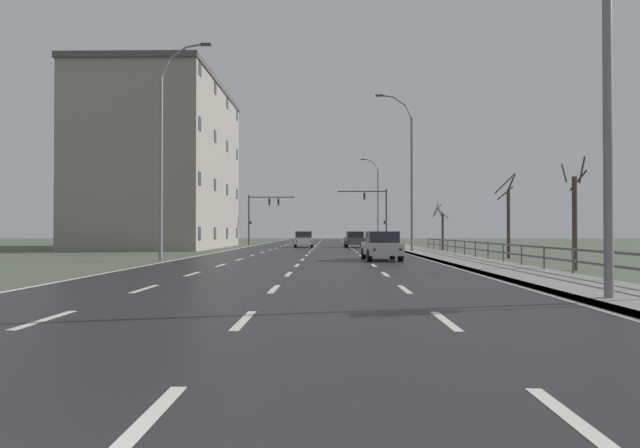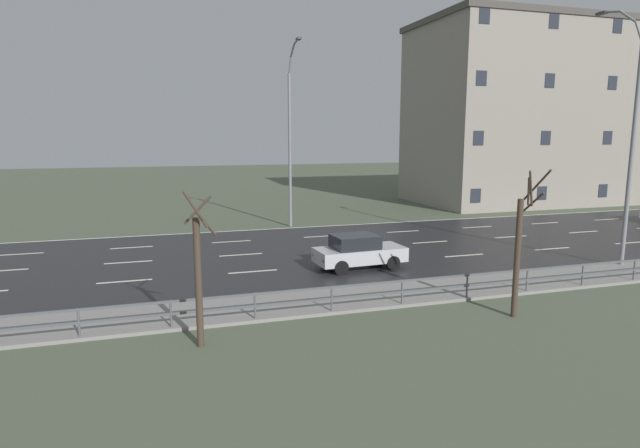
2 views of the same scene
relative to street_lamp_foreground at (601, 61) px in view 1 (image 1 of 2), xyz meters
name	(u,v)px [view 1 (image 1 of 2)]	position (x,y,z in m)	size (l,w,h in m)	color
ground_plane	(313,250)	(-7.46, 37.93, -5.37)	(160.00, 160.00, 0.12)	#4C5642
road_asphalt_strip	(316,246)	(-7.46, 49.92, -5.30)	(14.00, 120.00, 0.03)	#232326
sidewalk_right	(394,245)	(0.96, 49.93, -5.25)	(3.00, 120.00, 0.12)	gray
guardrail	(495,249)	(2.39, 16.45, -4.60)	(0.07, 39.70, 1.00)	#515459
street_lamp_foreground	(601,61)	(0.00, 0.00, 0.00)	(2.34, 0.24, 10.82)	slate
street_lamp_midground	(410,175)	(-0.03, 30.07, 0.44)	(2.79, 0.24, 11.81)	slate
street_lamp_distant	(377,202)	(0.00, 60.15, 0.01)	(2.32, 0.24, 10.83)	slate
street_lamp_left_bank	(164,154)	(-14.89, 18.04, 0.41)	(2.80, 0.24, 11.76)	slate
traffic_signal_right	(377,208)	(-0.58, 52.51, -1.10)	(5.61, 0.36, 6.37)	#38383A
traffic_signal_left	(261,210)	(-14.01, 53.80, -1.29)	(5.37, 0.36, 5.80)	#38383A
car_distant	(382,246)	(-3.18, 18.28, -4.51)	(2.02, 4.20, 1.57)	#B7B7BC
car_near_left	(355,239)	(-3.57, 43.20, -4.51)	(1.98, 4.18, 1.57)	#474C51
car_mid_centre	(304,239)	(-8.54, 43.64, -4.51)	(1.97, 4.17, 1.57)	silver
brick_building	(163,166)	(-22.02, 42.38, 2.56)	(11.43, 21.31, 15.73)	gray
bare_tree_near	(575,219)	(3.90, 10.63, -3.23)	(1.00, 0.90, 4.57)	#423328
bare_tree_mid	(508,219)	(4.45, 20.98, -3.01)	(1.23, 0.76, 4.99)	#423328
bare_tree_far	(442,228)	(3.57, 36.33, -3.44)	(1.28, 1.62, 4.08)	#423328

